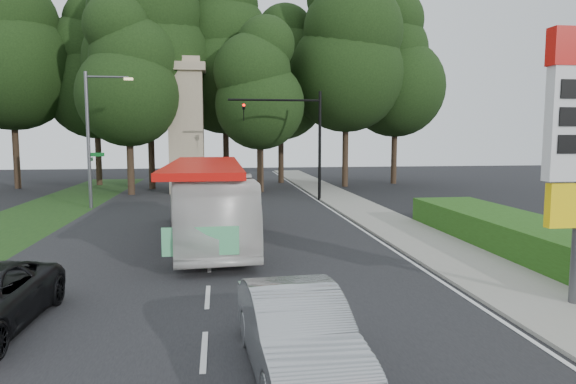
{
  "coord_description": "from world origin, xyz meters",
  "views": [
    {
      "loc": [
        0.34,
        -9.45,
        4.3
      ],
      "look_at": [
        2.91,
        9.49,
        2.2
      ],
      "focal_mm": 32.0,
      "sensor_mm": 36.0,
      "label": 1
    }
  ],
  "objects": [
    {
      "name": "ground",
      "position": [
        0.0,
        0.0,
        0.0
      ],
      "size": [
        120.0,
        120.0,
        0.0
      ],
      "primitive_type": "plane",
      "color": "black",
      "rests_on": "ground"
    },
    {
      "name": "road_surface",
      "position": [
        0.0,
        12.0,
        0.01
      ],
      "size": [
        14.0,
        80.0,
        0.02
      ],
      "primitive_type": "cube",
      "color": "black",
      "rests_on": "ground"
    },
    {
      "name": "sidewalk_right",
      "position": [
        8.5,
        12.0,
        0.06
      ],
      "size": [
        3.0,
        80.0,
        0.12
      ],
      "primitive_type": "cube",
      "color": "gray",
      "rests_on": "ground"
    },
    {
      "name": "grass_verge_left",
      "position": [
        -9.5,
        18.0,
        0.01
      ],
      "size": [
        5.0,
        50.0,
        0.02
      ],
      "primitive_type": "cube",
      "color": "#193814",
      "rests_on": "ground"
    },
    {
      "name": "hedge",
      "position": [
        11.5,
        8.0,
        0.6
      ],
      "size": [
        3.0,
        14.0,
        1.2
      ],
      "primitive_type": "cube",
      "color": "#244B14",
      "rests_on": "ground"
    },
    {
      "name": "traffic_signal_mast",
      "position": [
        5.68,
        24.0,
        4.67
      ],
      "size": [
        6.1,
        0.35,
        7.2
      ],
      "color": "black",
      "rests_on": "ground"
    },
    {
      "name": "streetlight_signs",
      "position": [
        -6.99,
        22.01,
        4.44
      ],
      "size": [
        2.75,
        0.98,
        8.0
      ],
      "color": "#59595E",
      "rests_on": "ground"
    },
    {
      "name": "monument",
      "position": [
        -2.0,
        30.0,
        5.1
      ],
      "size": [
        3.0,
        3.0,
        10.05
      ],
      "color": "tan",
      "rests_on": "ground"
    },
    {
      "name": "tree_west_mid",
      "position": [
        -16.0,
        35.0,
        11.69
      ],
      "size": [
        9.8,
        9.8,
        19.25
      ],
      "color": "#2D2116",
      "rests_on": "ground"
    },
    {
      "name": "tree_west_near",
      "position": [
        -10.0,
        37.0,
        10.02
      ],
      "size": [
        8.4,
        8.4,
        16.5
      ],
      "color": "#2D2116",
      "rests_on": "ground"
    },
    {
      "name": "tree_center_left",
      "position": [
        -5.0,
        33.0,
        12.02
      ],
      "size": [
        10.08,
        10.08,
        19.8
      ],
      "color": "#2D2116",
      "rests_on": "ground"
    },
    {
      "name": "tree_center_right",
      "position": [
        1.0,
        35.0,
        11.02
      ],
      "size": [
        9.24,
        9.24,
        18.15
      ],
      "color": "#2D2116",
      "rests_on": "ground"
    },
    {
      "name": "tree_east_near",
      "position": [
        6.0,
        37.0,
        9.68
      ],
      "size": [
        8.12,
        8.12,
        15.95
      ],
      "color": "#2D2116",
      "rests_on": "ground"
    },
    {
      "name": "tree_east_mid",
      "position": [
        11.0,
        33.0,
        11.35
      ],
      "size": [
        9.52,
        9.52,
        18.7
      ],
      "color": "#2D2116",
      "rests_on": "ground"
    },
    {
      "name": "tree_far_east",
      "position": [
        16.0,
        35.0,
        10.35
      ],
      "size": [
        8.68,
        8.68,
        17.05
      ],
      "color": "#2D2116",
      "rests_on": "ground"
    },
    {
      "name": "tree_monument_left",
      "position": [
        -6.0,
        29.0,
        8.68
      ],
      "size": [
        7.28,
        7.28,
        14.3
      ],
      "color": "#2D2116",
      "rests_on": "ground"
    },
    {
      "name": "tree_monument_right",
      "position": [
        3.5,
        29.5,
        8.01
      ],
      "size": [
        6.72,
        6.72,
        13.2
      ],
      "color": "#2D2116",
      "rests_on": "ground"
    },
    {
      "name": "transit_bus",
      "position": [
        -0.22,
        11.52,
        1.61
      ],
      "size": [
        3.78,
        11.74,
        3.21
      ],
      "primitive_type": "imported",
      "rotation": [
        0.0,
        0.0,
        0.09
      ],
      "color": "white",
      "rests_on": "ground"
    },
    {
      "name": "sedan_silver",
      "position": [
        1.69,
        -0.66,
        0.78
      ],
      "size": [
        1.99,
        4.86,
        1.57
      ],
      "primitive_type": "imported",
      "rotation": [
        0.0,
        0.0,
        0.07
      ],
      "color": "#9FA3A7",
      "rests_on": "ground"
    }
  ]
}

